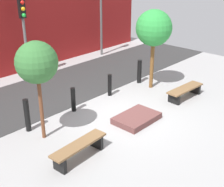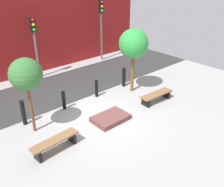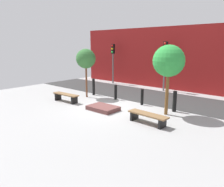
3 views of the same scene
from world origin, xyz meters
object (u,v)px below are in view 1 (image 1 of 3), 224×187
bollard_center (110,85)px  bollard_right (139,71)px  traffic_light_mid_west (24,24)px  planter_bed (137,118)px  bollard_left (73,100)px  tree_behind_left_bench (37,63)px  bollard_far_left (27,115)px  traffic_light_mid_east (101,5)px  tree_behind_right_bench (154,29)px  bench_left (79,148)px  bench_right (185,91)px

bollard_center → bollard_right: (1.85, 0.00, 0.08)m
bollard_right → traffic_light_mid_west: traffic_light_mid_west is taller
planter_bed → bollard_left: (-0.93, 2.08, 0.33)m
tree_behind_left_bench → bollard_far_left: 1.94m
bollard_right → traffic_light_mid_east: traffic_light_mid_east is taller
tree_behind_right_bench → bench_left: bearing=-163.5°
bollard_left → bollard_center: (1.85, 0.00, -0.00)m
bench_left → bollard_left: size_ratio=2.03×
bench_right → bollard_right: bollard_right is taller
planter_bed → tree_behind_left_bench: size_ratio=0.50×
bollard_left → bollard_center: bearing=0.0°
bollard_center → bollard_far_left: bearing=180.0°
bench_right → bollard_far_left: bollard_far_left is taller
tree_behind_left_bench → tree_behind_right_bench: 5.39m
bollard_right → traffic_light_mid_east: 5.07m
bench_left → bench_right: 5.39m
bench_right → bollard_center: size_ratio=2.05×
traffic_light_mid_east → bollard_right: bearing=-114.9°
planter_bed → traffic_light_mid_east: (4.70, 6.24, 2.59)m
bench_left → bollard_center: bearing=28.8°
tree_behind_left_bench → bollard_center: bearing=10.7°
bench_left → tree_behind_right_bench: 6.00m
bench_left → bollard_center: (3.62, 2.28, 0.10)m
bench_left → traffic_light_mid_west: 7.26m
bollard_far_left → bollard_center: bollard_far_left is taller
bench_left → bench_right: size_ratio=1.00×
bollard_far_left → planter_bed: bearing=-36.9°
bench_left → bench_right: bearing=-3.4°
traffic_light_mid_east → traffic_light_mid_west: bearing=-180.0°
bench_right → bollard_right: size_ratio=1.74×
bench_right → traffic_light_mid_west: bearing=116.1°
bench_right → tree_behind_right_bench: tree_behind_right_bench is taller
bench_left → bollard_far_left: 2.29m
bollard_left → traffic_light_mid_west: 4.67m
bollard_right → traffic_light_mid_east: (1.92, 4.15, 2.19)m
bench_right → tree_behind_right_bench: size_ratio=0.56×
tree_behind_right_bench → bollard_far_left: size_ratio=3.00×
planter_bed → bollard_far_left: bollard_far_left is taller
bollard_far_left → traffic_light_mid_east: size_ratio=0.27×
traffic_light_mid_west → bollard_left: bearing=-102.6°
bollard_left → bollard_right: 3.70m
tree_behind_right_bench → traffic_light_mid_west: traffic_light_mid_west is taller
bollard_far_left → bollard_left: bollard_far_left is taller
planter_bed → bollard_left: bearing=113.9°
bench_left → planter_bed: size_ratio=1.20×
bench_right → tree_behind_left_bench: bearing=166.9°
tree_behind_left_bench → tree_behind_right_bench: bearing=0.0°
bench_right → traffic_light_mid_east: traffic_light_mid_east is taller
planter_bed → tree_behind_left_bench: tree_behind_left_bench is taller
bollard_center → bollard_right: size_ratio=0.85×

